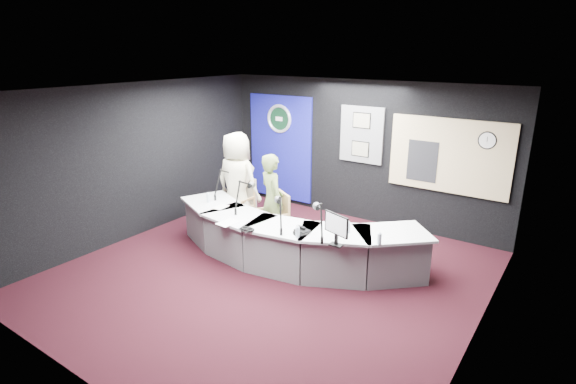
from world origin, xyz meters
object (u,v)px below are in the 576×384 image
Objects in this scene: armchair_left at (238,204)px; broadcast_desk at (287,240)px; person_man at (237,182)px; person_woman at (272,201)px; armchair_right at (272,220)px.

broadcast_desk is at bearing -20.67° from armchair_left.
person_man is (0.00, 0.00, 0.45)m from armchair_left.
armchair_left is 0.60× the size of person_woman.
armchair_left is 1.02× the size of armchair_right.
person_woman reaches higher than broadcast_desk.
broadcast_desk is at bearing 156.51° from person_man.
armchair_right is 0.52× the size of person_man.
broadcast_desk is 0.67m from armchair_right.
armchair_right is (1.02, -0.26, -0.01)m from armchair_left.
person_woman reaches higher than armchair_right.
person_woman is (1.02, -0.26, 0.34)m from armchair_left.
person_man reaches higher than person_woman.
person_man is 1.13× the size of person_woman.
broadcast_desk is at bearing -0.70° from armchair_right.
armchair_left reaches higher than armchair_right.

